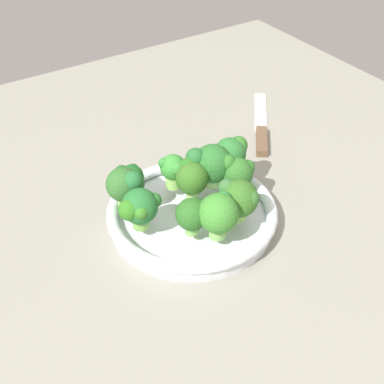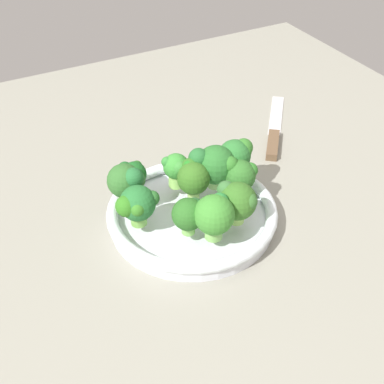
{
  "view_description": "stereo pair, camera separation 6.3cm",
  "coord_description": "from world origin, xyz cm",
  "px_view_note": "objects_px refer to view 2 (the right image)",
  "views": [
    {
      "loc": [
        -62.05,
        41.96,
        61.29
      ],
      "look_at": [
        -3.08,
        3.51,
        6.58
      ],
      "focal_mm": 51.4,
      "sensor_mm": 36.0,
      "label": 1
    },
    {
      "loc": [
        -65.25,
        36.53,
        61.29
      ],
      "look_at": [
        -3.08,
        3.51,
        6.58
      ],
      "focal_mm": 51.4,
      "sensor_mm": 36.0,
      "label": 2
    }
  ],
  "objects_px": {
    "broccoli_floret_4": "(137,204)",
    "broccoli_floret_6": "(236,155)",
    "broccoli_floret_9": "(214,215)",
    "bowl": "(192,214)",
    "broccoli_floret_5": "(191,213)",
    "broccoli_floret_3": "(193,177)",
    "broccoli_floret_0": "(133,174)",
    "broccoli_floret_8": "(127,181)",
    "broccoli_floret_10": "(217,165)",
    "broccoli_floret_7": "(176,168)",
    "broccoli_floret_2": "(240,175)",
    "knife": "(274,133)",
    "broccoli_floret_1": "(237,201)"
  },
  "relations": [
    {
      "from": "broccoli_floret_4",
      "to": "broccoli_floret_6",
      "type": "bearing_deg",
      "value": -79.56
    },
    {
      "from": "broccoli_floret_6",
      "to": "broccoli_floret_9",
      "type": "bearing_deg",
      "value": 136.53
    },
    {
      "from": "bowl",
      "to": "broccoli_floret_5",
      "type": "distance_m",
      "value": 0.08
    },
    {
      "from": "broccoli_floret_3",
      "to": "broccoli_floret_4",
      "type": "bearing_deg",
      "value": 102.65
    },
    {
      "from": "bowl",
      "to": "broccoli_floret_9",
      "type": "height_order",
      "value": "broccoli_floret_9"
    },
    {
      "from": "broccoli_floret_6",
      "to": "broccoli_floret_0",
      "type": "bearing_deg",
      "value": 73.27
    },
    {
      "from": "broccoli_floret_8",
      "to": "broccoli_floret_10",
      "type": "height_order",
      "value": "broccoli_floret_10"
    },
    {
      "from": "broccoli_floret_5",
      "to": "broccoli_floret_6",
      "type": "bearing_deg",
      "value": -56.44
    },
    {
      "from": "broccoli_floret_7",
      "to": "broccoli_floret_2",
      "type": "bearing_deg",
      "value": -127.0
    },
    {
      "from": "broccoli_floret_5",
      "to": "broccoli_floret_10",
      "type": "relative_size",
      "value": 0.8
    },
    {
      "from": "broccoli_floret_2",
      "to": "knife",
      "type": "distance_m",
      "value": 0.26
    },
    {
      "from": "broccoli_floret_8",
      "to": "broccoli_floret_3",
      "type": "bearing_deg",
      "value": -107.09
    },
    {
      "from": "broccoli_floret_3",
      "to": "knife",
      "type": "bearing_deg",
      "value": -62.51
    },
    {
      "from": "bowl",
      "to": "knife",
      "type": "relative_size",
      "value": 1.28
    },
    {
      "from": "broccoli_floret_5",
      "to": "broccoli_floret_8",
      "type": "distance_m",
      "value": 0.13
    },
    {
      "from": "broccoli_floret_6",
      "to": "broccoli_floret_8",
      "type": "bearing_deg",
      "value": 84.3
    },
    {
      "from": "broccoli_floret_5",
      "to": "broccoli_floret_4",
      "type": "bearing_deg",
      "value": 50.78
    },
    {
      "from": "bowl",
      "to": "broccoli_floret_9",
      "type": "distance_m",
      "value": 0.1
    },
    {
      "from": "broccoli_floret_1",
      "to": "broccoli_floret_5",
      "type": "distance_m",
      "value": 0.08
    },
    {
      "from": "bowl",
      "to": "knife",
      "type": "xyz_separation_m",
      "value": [
        0.16,
        -0.28,
        -0.01
      ]
    },
    {
      "from": "broccoli_floret_2",
      "to": "broccoli_floret_9",
      "type": "xyz_separation_m",
      "value": [
        -0.08,
        0.1,
        0.01
      ]
    },
    {
      "from": "broccoli_floret_4",
      "to": "broccoli_floret_7",
      "type": "height_order",
      "value": "broccoli_floret_4"
    },
    {
      "from": "broccoli_floret_4",
      "to": "broccoli_floret_5",
      "type": "bearing_deg",
      "value": -129.22
    },
    {
      "from": "broccoli_floret_6",
      "to": "broccoli_floret_10",
      "type": "bearing_deg",
      "value": 103.18
    },
    {
      "from": "broccoli_floret_4",
      "to": "broccoli_floret_5",
      "type": "relative_size",
      "value": 1.16
    },
    {
      "from": "broccoli_floret_8",
      "to": "broccoli_floret_0",
      "type": "bearing_deg",
      "value": -35.03
    },
    {
      "from": "broccoli_floret_0",
      "to": "broccoli_floret_2",
      "type": "distance_m",
      "value": 0.18
    },
    {
      "from": "broccoli_floret_3",
      "to": "broccoli_floret_7",
      "type": "xyz_separation_m",
      "value": [
        0.04,
        0.01,
        -0.0
      ]
    },
    {
      "from": "broccoli_floret_0",
      "to": "broccoli_floret_8",
      "type": "relative_size",
      "value": 0.72
    },
    {
      "from": "broccoli_floret_10",
      "to": "broccoli_floret_6",
      "type": "bearing_deg",
      "value": -76.82
    },
    {
      "from": "broccoli_floret_6",
      "to": "broccoli_floret_10",
      "type": "height_order",
      "value": "broccoli_floret_10"
    },
    {
      "from": "bowl",
      "to": "broccoli_floret_1",
      "type": "height_order",
      "value": "broccoli_floret_1"
    },
    {
      "from": "broccoli_floret_0",
      "to": "broccoli_floret_10",
      "type": "xyz_separation_m",
      "value": [
        -0.06,
        -0.13,
        0.01
      ]
    },
    {
      "from": "bowl",
      "to": "broccoli_floret_0",
      "type": "relative_size",
      "value": 5.38
    },
    {
      "from": "broccoli_floret_9",
      "to": "knife",
      "type": "relative_size",
      "value": 0.34
    },
    {
      "from": "broccoli_floret_4",
      "to": "broccoli_floret_9",
      "type": "height_order",
      "value": "broccoli_floret_9"
    },
    {
      "from": "broccoli_floret_8",
      "to": "broccoli_floret_10",
      "type": "bearing_deg",
      "value": -101.27
    },
    {
      "from": "broccoli_floret_10",
      "to": "knife",
      "type": "relative_size",
      "value": 0.35
    },
    {
      "from": "broccoli_floret_4",
      "to": "broccoli_floret_8",
      "type": "distance_m",
      "value": 0.06
    },
    {
      "from": "broccoli_floret_2",
      "to": "broccoli_floret_4",
      "type": "relative_size",
      "value": 0.86
    },
    {
      "from": "broccoli_floret_3",
      "to": "broccoli_floret_10",
      "type": "distance_m",
      "value": 0.05
    },
    {
      "from": "broccoli_floret_2",
      "to": "broccoli_floret_10",
      "type": "distance_m",
      "value": 0.04
    },
    {
      "from": "broccoli_floret_10",
      "to": "knife",
      "type": "bearing_deg",
      "value": -58.09
    },
    {
      "from": "broccoli_floret_0",
      "to": "broccoli_floret_7",
      "type": "xyz_separation_m",
      "value": [
        -0.03,
        -0.07,
        0.01
      ]
    },
    {
      "from": "broccoli_floret_2",
      "to": "broccoli_floret_6",
      "type": "relative_size",
      "value": 0.84
    },
    {
      "from": "broccoli_floret_9",
      "to": "broccoli_floret_10",
      "type": "xyz_separation_m",
      "value": [
        0.11,
        -0.07,
        0.0
      ]
    },
    {
      "from": "bowl",
      "to": "knife",
      "type": "distance_m",
      "value": 0.33
    },
    {
      "from": "bowl",
      "to": "broccoli_floret_7",
      "type": "xyz_separation_m",
      "value": [
        0.06,
        -0.0,
        0.06
      ]
    },
    {
      "from": "broccoli_floret_7",
      "to": "broccoli_floret_5",
      "type": "bearing_deg",
      "value": 163.97
    },
    {
      "from": "broccoli_floret_0",
      "to": "broccoli_floret_4",
      "type": "relative_size",
      "value": 0.74
    }
  ]
}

